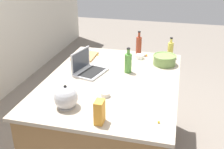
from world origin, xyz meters
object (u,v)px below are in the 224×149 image
Objects in this scene: ramekin_small at (105,94)px; bottle_oil at (170,50)px; laptop at (88,68)px; candy_bag at (99,112)px; cutting_board at (85,56)px; mixing_bowl_large at (165,60)px; kettle at (66,98)px; ramekin_medium at (140,57)px; butter_stick_left at (83,55)px; bottle_olive at (128,63)px; bottle_soy at (139,45)px.

bottle_oil is at bearing -24.16° from ramekin_small.
laptop is 2.08× the size of candy_bag.
bottle_oil is 1.11m from ramekin_small.
candy_bag is at bearing -156.22° from cutting_board.
mixing_bowl_large is 0.90m from ramekin_small.
kettle is (-1.24, 0.70, -0.01)m from bottle_oil.
cutting_board is 3.20× the size of ramekin_medium.
candy_bag is at bearing -114.28° from kettle.
bottle_oil is 3.12× the size of ramekin_small.
bottle_olive is at bearing -114.98° from butter_stick_left.
bottle_soy is at bearing -1.96° from candy_bag.
bottle_olive reaches higher than candy_bag.
bottle_soy is 1.26× the size of kettle.
bottle_olive reaches higher than kettle.
butter_stick_left is at bearing 91.85° from mixing_bowl_large.
laptop is at bearing -157.01° from cutting_board.
laptop is at bearing 4.26° from kettle.
cutting_board is 3.95× the size of ramekin_small.
bottle_olive is at bearing 143.41° from bottle_oil.
mixing_bowl_large is 0.82× the size of cutting_board.
bottle_oil reaches higher than mixing_bowl_large.
candy_bag is (-0.88, 0.03, -0.01)m from bottle_olive.
candy_bag reaches higher than butter_stick_left.
candy_bag is at bearing 178.04° from bottle_soy.
laptop is 1.55× the size of bottle_oil.
ramekin_medium is 0.53× the size of candy_bag.
laptop is at bearing 24.18° from candy_bag.
candy_bag is (-1.17, -0.52, 0.08)m from cutting_board.
laptop is 0.50m from ramekin_small.
mixing_bowl_large is 0.88× the size of bottle_soy.
laptop is 0.44m from cutting_board.
laptop is 0.80m from mixing_bowl_large.
candy_bag is at bearing 163.94° from bottle_oil.
laptop is 0.40m from butter_stick_left.
mixing_bowl_large is at bearing -110.96° from ramekin_medium.
kettle is at bearing -167.69° from butter_stick_left.
bottle_oil is at bearing -50.84° from laptop.
bottle_olive reaches higher than cutting_board.
laptop is 0.85m from candy_bag.
bottle_soy reaches higher than bottle_oil.
kettle is at bearing 156.35° from bottle_olive.
candy_bag is at bearing -170.82° from ramekin_small.
bottle_soy reaches higher than ramekin_medium.
laptop is at bearing 35.13° from ramekin_small.
kettle is 2.92× the size of ramekin_small.
ramekin_medium is at bearing -165.26° from bottle_soy.
ramekin_medium is at bearing -8.77° from ramekin_small.
mixing_bowl_large is 2.15× the size of butter_stick_left.
ramekin_small is 0.81× the size of ramekin_medium.
bottle_olive is 2.75× the size of ramekin_medium.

